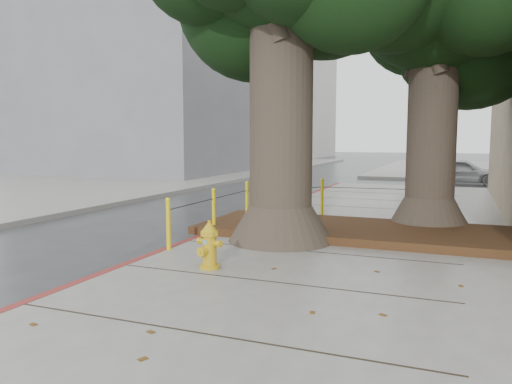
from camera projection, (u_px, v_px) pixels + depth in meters
ground at (239, 288)px, 7.15m from camera, size 140.00×140.00×0.00m
sidewalk_far at (508, 170)px, 32.58m from camera, size 16.00×20.00×0.15m
sidewalk_opposite at (37, 186)px, 21.56m from camera, size 14.00×60.00×0.15m
curb_red at (199, 240)px, 10.19m from camera, size 0.14×26.00×0.16m
planter_bed at (354, 230)px, 10.39m from camera, size 6.40×2.60×0.16m
building_far_grey at (165, 78)px, 32.36m from camera, size 12.00×16.00×12.00m
building_far_white at (263, 88)px, 54.15m from camera, size 12.00×18.00×15.00m
tree_far at (454, 1)px, 10.54m from camera, size 4.50×3.80×7.17m
bollard_ring at (281, 203)px, 11.43m from camera, size 3.79×5.39×0.95m
fire_hydrant at (209, 245)px, 7.62m from camera, size 0.40×0.38×0.75m
car_silver at (462, 171)px, 23.28m from camera, size 3.59×1.61×1.20m
car_dark at (208, 163)px, 29.07m from camera, size 2.51×4.85×1.35m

